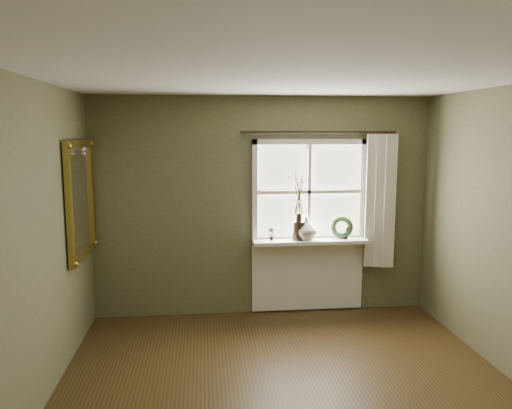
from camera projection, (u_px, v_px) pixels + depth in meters
The scene contains 14 objects.
ceiling at pixel (301, 73), 3.52m from camera, with size 4.50×4.50×0.00m, color silver.
wall_back at pixel (262, 206), 5.98m from camera, with size 4.00×0.10×2.60m, color brown.
wall_left at pixel (11, 260), 3.50m from camera, with size 0.10×4.50×2.60m, color brown.
window_frame at pixel (309, 192), 5.94m from camera, with size 1.36×0.06×1.24m.
window_sill at pixel (310, 241), 5.91m from camera, with size 1.36×0.26×0.04m, color white.
window_apron at pixel (307, 274), 6.09m from camera, with size 1.36×0.04×0.88m, color white.
dark_jug at pixel (299, 231), 5.88m from camera, with size 0.15×0.15×0.22m, color black.
cream_vase at pixel (306, 229), 5.89m from camera, with size 0.26×0.26×0.27m, color beige.
wreath at pixel (342, 230), 5.98m from camera, with size 0.27×0.27×0.06m, color #28421D.
potted_plant_left at pixel (271, 234), 5.85m from camera, with size 0.08×0.06×0.16m, color #28421D.
potted_plant_right at pixel (347, 232), 5.95m from camera, with size 0.08×0.07×0.15m, color #28421D.
curtain at pixel (380, 201), 5.94m from camera, with size 0.36×0.12×1.59m, color beige.
curtain_rod at pixel (319, 132), 5.79m from camera, with size 0.03×0.03×1.84m, color black.
gilt_mirror at pixel (81, 199), 5.15m from camera, with size 0.10×1.02×1.22m.
Camera 1 is at (-0.70, -3.57, 2.20)m, focal length 35.00 mm.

